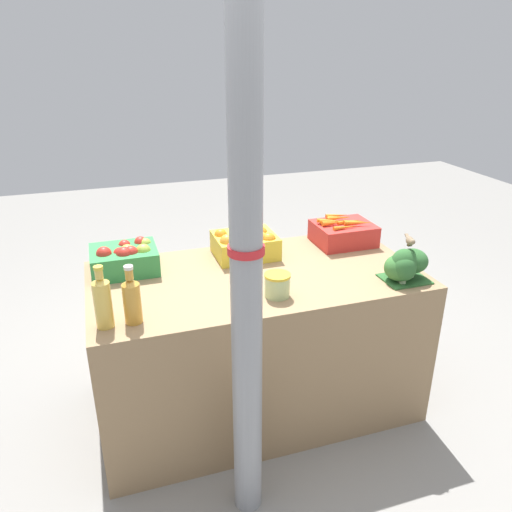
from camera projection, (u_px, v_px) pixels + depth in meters
ground_plane at (256, 402)px, 2.85m from camera, size 10.00×10.00×0.00m
market_table at (256, 342)px, 2.69m from camera, size 1.66×0.86×0.81m
support_pole at (246, 278)px, 1.80m from camera, size 0.13×0.13×2.22m
apple_crate at (125, 258)px, 2.54m from camera, size 0.33×0.28×0.16m
orange_crate at (245, 244)px, 2.72m from camera, size 0.33×0.28×0.16m
carrot_crate at (343, 232)px, 2.90m from camera, size 0.33×0.28×0.15m
broccoli_pile at (405, 266)px, 2.42m from camera, size 0.23×0.19×0.17m
juice_bottle_golden at (103, 301)px, 2.02m from camera, size 0.07×0.07×0.27m
juice_bottle_amber at (132, 299)px, 2.06m from camera, size 0.07×0.07×0.26m
pickle_jar at (277, 285)px, 2.29m from camera, size 0.12×0.12×0.11m
sparrow_bird at (410, 241)px, 2.41m from camera, size 0.06×0.13×0.05m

